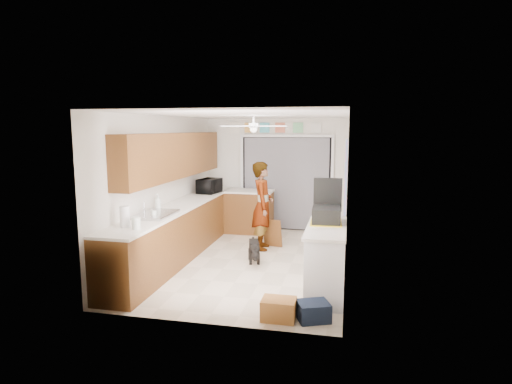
{
  "coord_description": "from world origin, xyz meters",
  "views": [
    {
      "loc": [
        1.6,
        -7.02,
        2.27
      ],
      "look_at": [
        0.0,
        0.4,
        1.15
      ],
      "focal_mm": 30.0,
      "sensor_mm": 36.0,
      "label": 1
    }
  ],
  "objects_px": {
    "dog": "(254,250)",
    "suitcase": "(326,215)",
    "navy_crate": "(313,311)",
    "paper_towel_roll": "(125,217)",
    "soap_bottle": "(158,202)",
    "microwave": "(209,186)",
    "cardboard_box": "(279,309)",
    "man": "(263,206)"
  },
  "relations": [
    {
      "from": "navy_crate",
      "to": "soap_bottle",
      "type": "bearing_deg",
      "value": 149.72
    },
    {
      "from": "paper_towel_roll",
      "to": "suitcase",
      "type": "height_order",
      "value": "paper_towel_roll"
    },
    {
      "from": "suitcase",
      "to": "cardboard_box",
      "type": "height_order",
      "value": "suitcase"
    },
    {
      "from": "suitcase",
      "to": "man",
      "type": "distance_m",
      "value": 2.14
    },
    {
      "from": "suitcase",
      "to": "navy_crate",
      "type": "relative_size",
      "value": 1.44
    },
    {
      "from": "man",
      "to": "dog",
      "type": "xyz_separation_m",
      "value": [
        0.02,
        -0.85,
        -0.63
      ]
    },
    {
      "from": "cardboard_box",
      "to": "man",
      "type": "relative_size",
      "value": 0.24
    },
    {
      "from": "microwave",
      "to": "man",
      "type": "xyz_separation_m",
      "value": [
        1.27,
        -0.67,
        -0.26
      ]
    },
    {
      "from": "microwave",
      "to": "navy_crate",
      "type": "distance_m",
      "value": 4.46
    },
    {
      "from": "navy_crate",
      "to": "suitcase",
      "type": "bearing_deg",
      "value": 86.67
    },
    {
      "from": "paper_towel_roll",
      "to": "man",
      "type": "bearing_deg",
      "value": 61.3
    },
    {
      "from": "soap_bottle",
      "to": "suitcase",
      "type": "height_order",
      "value": "soap_bottle"
    },
    {
      "from": "paper_towel_roll",
      "to": "soap_bottle",
      "type": "bearing_deg",
      "value": 94.24
    },
    {
      "from": "paper_towel_roll",
      "to": "navy_crate",
      "type": "bearing_deg",
      "value": -7.33
    },
    {
      "from": "soap_bottle",
      "to": "navy_crate",
      "type": "bearing_deg",
      "value": -30.28
    },
    {
      "from": "suitcase",
      "to": "dog",
      "type": "relative_size",
      "value": 0.99
    },
    {
      "from": "soap_bottle",
      "to": "man",
      "type": "relative_size",
      "value": 0.16
    },
    {
      "from": "soap_bottle",
      "to": "navy_crate",
      "type": "relative_size",
      "value": 0.74
    },
    {
      "from": "navy_crate",
      "to": "dog",
      "type": "xyz_separation_m",
      "value": [
        -1.18,
        2.06,
        0.1
      ]
    },
    {
      "from": "paper_towel_roll",
      "to": "microwave",
      "type": "bearing_deg",
      "value": 87.55
    },
    {
      "from": "soap_bottle",
      "to": "paper_towel_roll",
      "type": "relative_size",
      "value": 0.94
    },
    {
      "from": "microwave",
      "to": "man",
      "type": "relative_size",
      "value": 0.33
    },
    {
      "from": "suitcase",
      "to": "microwave",
      "type": "bearing_deg",
      "value": 134.66
    },
    {
      "from": "soap_bottle",
      "to": "cardboard_box",
      "type": "distance_m",
      "value": 2.98
    },
    {
      "from": "paper_towel_roll",
      "to": "dog",
      "type": "distance_m",
      "value": 2.4
    },
    {
      "from": "suitcase",
      "to": "navy_crate",
      "type": "distance_m",
      "value": 1.53
    },
    {
      "from": "paper_towel_roll",
      "to": "navy_crate",
      "type": "height_order",
      "value": "paper_towel_roll"
    },
    {
      "from": "man",
      "to": "dog",
      "type": "distance_m",
      "value": 1.06
    },
    {
      "from": "navy_crate",
      "to": "man",
      "type": "distance_m",
      "value": 3.23
    },
    {
      "from": "suitcase",
      "to": "man",
      "type": "height_order",
      "value": "man"
    },
    {
      "from": "man",
      "to": "microwave",
      "type": "bearing_deg",
      "value": 54.28
    },
    {
      "from": "navy_crate",
      "to": "man",
      "type": "bearing_deg",
      "value": 112.47
    },
    {
      "from": "paper_towel_roll",
      "to": "dog",
      "type": "relative_size",
      "value": 0.55
    },
    {
      "from": "soap_bottle",
      "to": "man",
      "type": "height_order",
      "value": "man"
    },
    {
      "from": "soap_bottle",
      "to": "microwave",
      "type": "bearing_deg",
      "value": 83.42
    },
    {
      "from": "soap_bottle",
      "to": "man",
      "type": "bearing_deg",
      "value": 41.54
    },
    {
      "from": "paper_towel_roll",
      "to": "man",
      "type": "height_order",
      "value": "man"
    },
    {
      "from": "microwave",
      "to": "navy_crate",
      "type": "height_order",
      "value": "microwave"
    },
    {
      "from": "cardboard_box",
      "to": "man",
      "type": "xyz_separation_m",
      "value": [
        -0.79,
        2.97,
        0.71
      ]
    },
    {
      "from": "dog",
      "to": "suitcase",
      "type": "bearing_deg",
      "value": -50.39
    },
    {
      "from": "man",
      "to": "paper_towel_roll",
      "type": "bearing_deg",
      "value": 143.32
    },
    {
      "from": "microwave",
      "to": "dog",
      "type": "height_order",
      "value": "microwave"
    }
  ]
}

